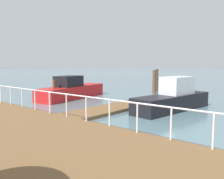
% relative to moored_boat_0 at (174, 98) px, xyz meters
% --- Properties ---
extents(ground_plane, '(300.00, 300.00, 0.00)m').
position_rel_moored_boat_0_xyz_m(ground_plane, '(-3.45, 13.29, -0.72)').
color(ground_plane, slate).
extents(floating_dock, '(11.15, 2.00, 0.18)m').
position_rel_moored_boat_0_xyz_m(floating_dock, '(-1.37, 2.90, -0.63)').
color(floating_dock, brown).
rests_on(floating_dock, ground_plane).
extents(boardwalk_railing, '(0.06, 27.18, 1.08)m').
position_rel_moored_boat_0_xyz_m(boardwalk_railing, '(-6.60, 1.40, 0.49)').
color(boardwalk_railing, white).
rests_on(boardwalk_railing, boardwalk).
extents(dock_piling_0, '(0.25, 0.25, 1.64)m').
position_rel_moored_boat_0_xyz_m(dock_piling_0, '(-2.58, 8.41, 0.10)').
color(dock_piling_0, '#473826').
rests_on(dock_piling_0, ground_plane).
extents(dock_piling_1, '(0.25, 0.25, 2.29)m').
position_rel_moored_boat_0_xyz_m(dock_piling_1, '(8.20, 5.83, 0.43)').
color(dock_piling_1, '#473826').
rests_on(dock_piling_1, ground_plane).
extents(dock_piling_2, '(0.33, 0.33, 2.24)m').
position_rel_moored_boat_0_xyz_m(dock_piling_2, '(6.40, 5.09, 0.40)').
color(dock_piling_2, brown).
rests_on(dock_piling_2, ground_plane).
extents(moored_boat_0, '(6.24, 2.31, 2.03)m').
position_rel_moored_boat_0_xyz_m(moored_boat_0, '(0.00, 0.00, 0.00)').
color(moored_boat_0, black).
rests_on(moored_boat_0, ground_plane).
extents(moored_boat_1, '(7.19, 3.20, 1.85)m').
position_rel_moored_boat_0_xyz_m(moored_boat_1, '(-0.63, 8.76, -0.06)').
color(moored_boat_1, red).
rests_on(moored_boat_1, ground_plane).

